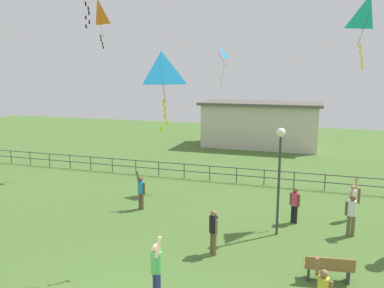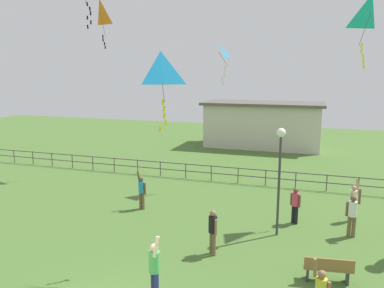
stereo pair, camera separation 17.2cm
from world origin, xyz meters
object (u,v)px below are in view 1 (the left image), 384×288
at_px(person_2, 141,190).
at_px(person_3, 295,203).
at_px(kite_3, 162,72).
at_px(kite_4, 218,54).
at_px(person_4, 352,212).
at_px(park_bench, 329,268).
at_px(lamppost, 280,158).
at_px(kite_0, 369,14).
at_px(person_5, 352,200).
at_px(kite_1, 98,13).
at_px(person_0, 156,268).
at_px(person_1, 213,229).

xyz_separation_m(person_2, person_3, (7.12, 0.46, -0.02)).
relative_size(kite_3, kite_4, 1.18).
height_order(person_4, kite_3, kite_3).
bearing_deg(person_3, park_bench, -74.25).
bearing_deg(lamppost, person_2, 171.39).
bearing_deg(kite_0, park_bench, -101.50).
xyz_separation_m(person_4, person_5, (0.17, 1.80, -0.05)).
relative_size(kite_0, kite_1, 1.00).
bearing_deg(kite_3, person_2, 124.45).
distance_m(kite_1, kite_3, 13.14).
bearing_deg(park_bench, person_0, -151.37).
relative_size(kite_1, kite_3, 1.16).
bearing_deg(kite_1, kite_4, -3.40).
bearing_deg(person_1, park_bench, -9.47).
distance_m(person_1, person_2, 5.65).
distance_m(kite_0, kite_3, 9.53).
xyz_separation_m(person_1, person_4, (4.88, 3.21, 0.04)).
xyz_separation_m(park_bench, kite_0, (1.26, 6.18, 8.41)).
relative_size(person_4, kite_1, 0.68).
height_order(park_bench, person_2, person_2).
distance_m(person_1, kite_4, 10.91).
bearing_deg(park_bench, person_5, 78.82).
relative_size(lamppost, person_4, 2.18).
height_order(kite_0, kite_3, kite_0).
xyz_separation_m(kite_0, kite_4, (-7.19, 2.97, -1.37)).
xyz_separation_m(person_3, kite_4, (-4.65, 4.59, 6.58)).
xyz_separation_m(lamppost, person_3, (0.60, 1.45, -2.27)).
bearing_deg(person_1, person_5, 44.80).
relative_size(person_5, kite_3, 0.75).
distance_m(kite_0, kite_4, 7.90).
xyz_separation_m(person_0, person_4, (5.71, 6.46, -0.02)).
relative_size(park_bench, kite_0, 0.52).
xyz_separation_m(park_bench, person_2, (-8.41, 4.10, 0.48)).
relative_size(person_5, kite_4, 0.88).
distance_m(person_4, kite_1, 18.14).
height_order(person_2, kite_4, kite_4).
height_order(person_2, kite_1, kite_1).
distance_m(lamppost, person_5, 4.53).
distance_m(lamppost, kite_0, 7.18).
bearing_deg(lamppost, person_5, 40.26).
bearing_deg(park_bench, lamppost, 121.26).
relative_size(person_3, kite_1, 0.54).
xyz_separation_m(person_2, person_4, (9.36, -0.24, 0.07)).
distance_m(person_1, person_5, 7.11).
bearing_deg(kite_0, person_2, -167.87).
height_order(park_bench, kite_3, kite_3).
xyz_separation_m(lamppost, person_2, (-6.52, 0.99, -2.25)).
distance_m(lamppost, person_2, 6.96).
relative_size(person_3, person_5, 0.84).
xyz_separation_m(lamppost, person_4, (2.84, 0.75, -2.18)).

